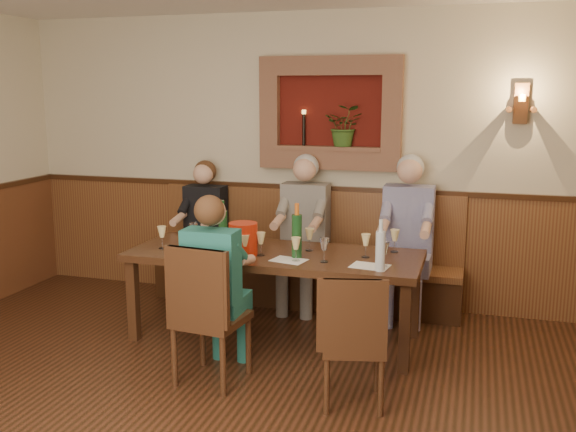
% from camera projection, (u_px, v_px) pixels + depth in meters
% --- Properties ---
extents(room_shell, '(6.04, 6.04, 2.82)m').
position_uv_depth(room_shell, '(166.00, 124.00, 3.33)').
color(room_shell, beige).
rests_on(room_shell, ground).
extents(wainscoting, '(6.02, 6.02, 1.15)m').
position_uv_depth(wainscoting, '(174.00, 359.00, 3.58)').
color(wainscoting, '#5E2F1A').
rests_on(wainscoting, ground).
extents(wall_niche, '(1.36, 0.30, 1.06)m').
position_uv_depth(wall_niche, '(334.00, 118.00, 6.05)').
color(wall_niche, '#50110B').
rests_on(wall_niche, ground).
extents(wall_sconce, '(0.25, 0.20, 0.35)m').
position_uv_depth(wall_sconce, '(521.00, 104.00, 5.55)').
color(wall_sconce, '#5E2F1A').
rests_on(wall_sconce, ground).
extents(dining_table, '(2.40, 0.90, 0.75)m').
position_uv_depth(dining_table, '(275.00, 261.00, 5.30)').
color(dining_table, '#341A0F').
rests_on(dining_table, ground).
extents(bench, '(3.00, 0.45, 1.11)m').
position_uv_depth(bench, '(304.00, 271.00, 6.26)').
color(bench, '#381E0F').
rests_on(bench, ground).
extents(chair_near_left, '(0.50, 0.50, 1.03)m').
position_uv_depth(chair_near_left, '(210.00, 342.00, 4.58)').
color(chair_near_left, '#341A0F').
rests_on(chair_near_left, ground).
extents(chair_near_right, '(0.49, 0.49, 0.91)m').
position_uv_depth(chair_near_right, '(353.00, 367.00, 4.24)').
color(chair_near_right, '#341A0F').
rests_on(chair_near_right, ground).
extents(person_bench_left, '(0.40, 0.49, 1.38)m').
position_uv_depth(person_bench_left, '(203.00, 243.00, 6.40)').
color(person_bench_left, black).
rests_on(person_bench_left, ground).
extents(person_bench_mid, '(0.44, 0.54, 1.47)m').
position_uv_depth(person_bench_mid, '(303.00, 245.00, 6.10)').
color(person_bench_mid, '#5C5854').
rests_on(person_bench_mid, ground).
extents(person_bench_right, '(0.45, 0.55, 1.50)m').
position_uv_depth(person_bench_right, '(406.00, 251.00, 5.82)').
color(person_bench_right, navy).
rests_on(person_bench_right, ground).
extents(person_chair_front, '(0.39, 0.48, 1.35)m').
position_uv_depth(person_chair_front, '(217.00, 302.00, 4.65)').
color(person_chair_front, '#1A575D').
rests_on(person_chair_front, ground).
extents(spittoon_bucket, '(0.30, 0.30, 0.26)m').
position_uv_depth(spittoon_bucket, '(243.00, 239.00, 5.18)').
color(spittoon_bucket, red).
rests_on(spittoon_bucket, dining_table).
extents(wine_bottle_green_a, '(0.10, 0.10, 0.44)m').
position_uv_depth(wine_bottle_green_a, '(297.00, 235.00, 5.08)').
color(wine_bottle_green_a, '#19471E').
rests_on(wine_bottle_green_a, dining_table).
extents(wine_bottle_green_b, '(0.10, 0.10, 0.41)m').
position_uv_depth(wine_bottle_green_b, '(223.00, 228.00, 5.40)').
color(wine_bottle_green_b, '#19471E').
rests_on(wine_bottle_green_b, dining_table).
extents(water_bottle, '(0.09, 0.09, 0.39)m').
position_uv_depth(water_bottle, '(380.00, 250.00, 4.71)').
color(water_bottle, silver).
rests_on(water_bottle, dining_table).
extents(tasting_sheet_a, '(0.31, 0.26, 0.00)m').
position_uv_depth(tasting_sheet_a, '(186.00, 250.00, 5.35)').
color(tasting_sheet_a, white).
rests_on(tasting_sheet_a, dining_table).
extents(tasting_sheet_b, '(0.30, 0.24, 0.00)m').
position_uv_depth(tasting_sheet_b, '(289.00, 260.00, 5.03)').
color(tasting_sheet_b, white).
rests_on(tasting_sheet_b, dining_table).
extents(tasting_sheet_c, '(0.31, 0.24, 0.00)m').
position_uv_depth(tasting_sheet_c, '(370.00, 266.00, 4.86)').
color(tasting_sheet_c, white).
rests_on(tasting_sheet_c, dining_table).
extents(tasting_sheet_d, '(0.34, 0.30, 0.00)m').
position_uv_depth(tasting_sheet_d, '(219.00, 257.00, 5.13)').
color(tasting_sheet_d, white).
rests_on(tasting_sheet_d, dining_table).
extents(wine_glass_0, '(0.08, 0.08, 0.19)m').
position_uv_depth(wine_glass_0, '(162.00, 237.00, 5.39)').
color(wine_glass_0, '#F8DF94').
rests_on(wine_glass_0, dining_table).
extents(wine_glass_1, '(0.08, 0.08, 0.19)m').
position_uv_depth(wine_glass_1, '(194.00, 234.00, 5.53)').
color(wine_glass_1, white).
rests_on(wine_glass_1, dining_table).
extents(wine_glass_2, '(0.08, 0.08, 0.19)m').
position_uv_depth(wine_glass_2, '(197.00, 241.00, 5.27)').
color(wine_glass_2, '#F8DF94').
rests_on(wine_glass_2, dining_table).
extents(wine_glass_3, '(0.08, 0.08, 0.19)m').
position_uv_depth(wine_glass_3, '(251.00, 237.00, 5.41)').
color(wine_glass_3, white).
rests_on(wine_glass_3, dining_table).
extents(wine_glass_4, '(0.08, 0.08, 0.19)m').
position_uv_depth(wine_glass_4, '(261.00, 244.00, 5.16)').
color(wine_glass_4, '#F8DF94').
rests_on(wine_glass_4, dining_table).
extents(wine_glass_5, '(0.08, 0.08, 0.19)m').
position_uv_depth(wine_glass_5, '(309.00, 239.00, 5.32)').
color(wine_glass_5, '#F8DF94').
rests_on(wine_glass_5, dining_table).
extents(wine_glass_6, '(0.08, 0.08, 0.19)m').
position_uv_depth(wine_glass_6, '(324.00, 250.00, 4.96)').
color(wine_glass_6, white).
rests_on(wine_glass_6, dining_table).
extents(wine_glass_7, '(0.08, 0.08, 0.19)m').
position_uv_depth(wine_glass_7, '(366.00, 246.00, 5.10)').
color(wine_glass_7, '#F8DF94').
rests_on(wine_glass_7, dining_table).
extents(wine_glass_8, '(0.08, 0.08, 0.19)m').
position_uv_depth(wine_glass_8, '(384.00, 254.00, 4.84)').
color(wine_glass_8, white).
rests_on(wine_glass_8, dining_table).
extents(wine_glass_9, '(0.08, 0.08, 0.19)m').
position_uv_depth(wine_glass_9, '(245.00, 246.00, 5.09)').
color(wine_glass_9, '#F8DF94').
rests_on(wine_glass_9, dining_table).
extents(wine_glass_10, '(0.08, 0.08, 0.19)m').
position_uv_depth(wine_glass_10, '(296.00, 249.00, 4.99)').
color(wine_glass_10, '#F8DF94').
rests_on(wine_glass_10, dining_table).
extents(wine_glass_11, '(0.08, 0.08, 0.19)m').
position_uv_depth(wine_glass_11, '(395.00, 241.00, 5.27)').
color(wine_glass_11, '#F8DF94').
rests_on(wine_glass_11, dining_table).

